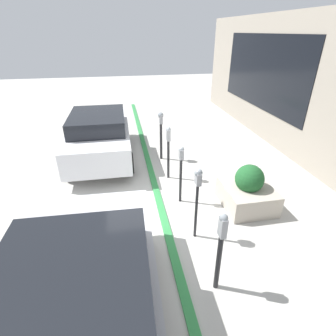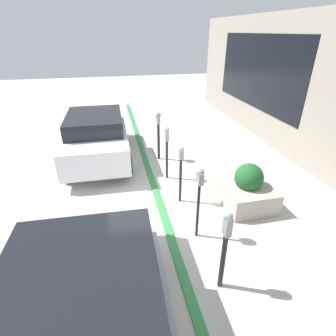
# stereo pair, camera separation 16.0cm
# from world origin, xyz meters

# --- Properties ---
(ground_plane) EXTENTS (40.00, 40.00, 0.00)m
(ground_plane) POSITION_xyz_m (0.00, 0.00, 0.00)
(ground_plane) COLOR beige
(curb_strip) EXTENTS (19.00, 0.16, 0.04)m
(curb_strip) POSITION_xyz_m (0.00, 0.08, 0.02)
(curb_strip) COLOR #338C47
(curb_strip) RESTS_ON ground_plane
(parking_meter_nearest) EXTENTS (0.15, 0.13, 1.44)m
(parking_meter_nearest) POSITION_xyz_m (-2.39, -0.45, 0.89)
(parking_meter_nearest) COLOR #232326
(parking_meter_nearest) RESTS_ON ground_plane
(parking_meter_second) EXTENTS (0.18, 0.15, 1.52)m
(parking_meter_second) POSITION_xyz_m (-1.19, -0.44, 1.11)
(parking_meter_second) COLOR #232326
(parking_meter_second) RESTS_ON ground_plane
(parking_meter_middle) EXTENTS (0.15, 0.12, 1.42)m
(parking_meter_middle) POSITION_xyz_m (0.05, -0.42, 0.94)
(parking_meter_middle) COLOR #232326
(parking_meter_middle) RESTS_ON ground_plane
(parking_meter_fourth) EXTENTS (0.15, 0.13, 1.47)m
(parking_meter_fourth) POSITION_xyz_m (1.21, -0.36, 0.97)
(parking_meter_fourth) COLOR #232326
(parking_meter_fourth) RESTS_ON ground_plane
(parking_meter_farthest) EXTENTS (0.20, 0.17, 1.51)m
(parking_meter_farthest) POSITION_xyz_m (2.45, -0.36, 1.02)
(parking_meter_farthest) COLOR #232326
(parking_meter_farthest) RESTS_ON ground_plane
(planter_box) EXTENTS (1.20, 1.08, 1.04)m
(planter_box) POSITION_xyz_m (-0.41, -1.89, 0.39)
(planter_box) COLOR #B2A899
(planter_box) RESTS_ON ground_plane
(parked_car_front) EXTENTS (4.00, 2.07, 1.45)m
(parked_car_front) POSITION_xyz_m (-2.91, 1.50, 0.78)
(parked_car_front) COLOR #B7B7BC
(parked_car_front) RESTS_ON ground_plane
(parked_car_middle) EXTENTS (4.02, 1.85, 1.48)m
(parked_car_middle) POSITION_xyz_m (2.89, 1.50, 0.77)
(parked_car_middle) COLOR silver
(parked_car_middle) RESTS_ON ground_plane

